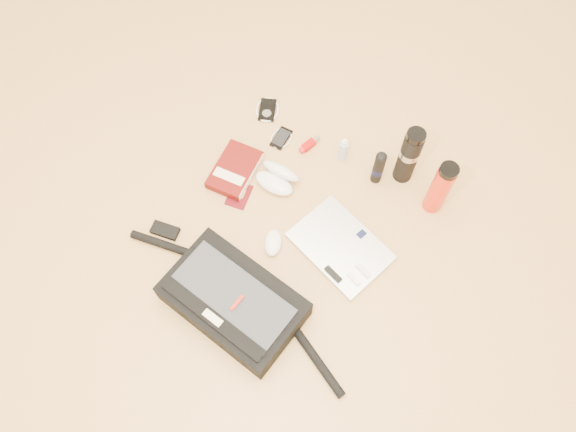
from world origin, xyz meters
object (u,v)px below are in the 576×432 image
Objects in this scene: messenger_bag at (233,301)px; book at (235,170)px; thermos_black at (409,156)px; thermos_red at (440,188)px; laptop at (340,247)px.

messenger_bag is 0.53m from book.
thermos_black is 0.16m from thermos_red.
messenger_bag is at bearing -63.24° from book.
messenger_bag reaches higher than book.
messenger_bag is 2.40× the size of laptop.
book is 0.87× the size of thermos_red.
laptop is at bearing -122.28° from thermos_red.
thermos_black is at bearing 158.88° from thermos_red.
book reaches higher than laptop.
book is at bearing -171.19° from laptop.
messenger_bag is 0.83m from thermos_red.
laptop is 0.42m from thermos_black.
book is 0.76m from thermos_red.
thermos_red is at bearing -21.12° from thermos_black.
thermos_black is (0.06, 0.39, 0.13)m from laptop.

